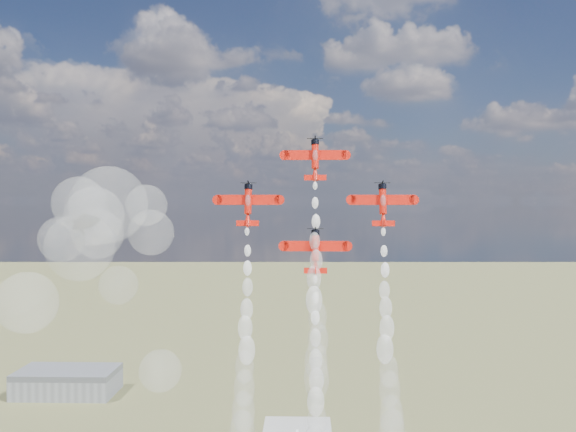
% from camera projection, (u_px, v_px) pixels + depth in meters
% --- Properties ---
extents(hangar, '(50.00, 28.00, 13.00)m').
position_uv_depth(hangar, '(67.00, 382.00, 315.75)').
color(hangar, gray).
rests_on(hangar, ground).
extents(plane_lead, '(13.77, 5.16, 9.68)m').
position_uv_depth(plane_lead, '(315.00, 159.00, 136.04)').
color(plane_lead, red).
rests_on(plane_lead, ground).
extents(plane_left, '(13.77, 5.16, 9.68)m').
position_uv_depth(plane_left, '(248.00, 204.00, 134.18)').
color(plane_left, red).
rests_on(plane_left, ground).
extents(plane_right, '(13.77, 5.16, 9.68)m').
position_uv_depth(plane_right, '(383.00, 204.00, 133.36)').
color(plane_right, red).
rests_on(plane_right, ground).
extents(plane_slot, '(13.77, 5.16, 9.68)m').
position_uv_depth(plane_slot, '(315.00, 250.00, 131.51)').
color(plane_slot, red).
rests_on(plane_slot, ground).
extents(smoke_trail_lead, '(5.21, 13.47, 43.05)m').
position_uv_depth(smoke_trail_lead, '(316.00, 337.00, 127.52)').
color(smoke_trail_lead, white).
rests_on(smoke_trail_lead, plane_lead).
extents(smoke_trail_left, '(5.21, 13.08, 43.59)m').
position_uv_depth(smoke_trail_left, '(244.00, 387.00, 125.73)').
color(smoke_trail_left, white).
rests_on(smoke_trail_left, plane_left).
extents(smoke_trail_right, '(5.32, 13.57, 42.80)m').
position_uv_depth(smoke_trail_right, '(390.00, 388.00, 124.50)').
color(smoke_trail_right, white).
rests_on(smoke_trail_right, plane_right).
extents(drifted_smoke_cloud, '(46.12, 35.01, 56.44)m').
position_uv_depth(drifted_smoke_cloud, '(93.00, 237.00, 160.24)').
color(drifted_smoke_cloud, white).
rests_on(drifted_smoke_cloud, ground).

